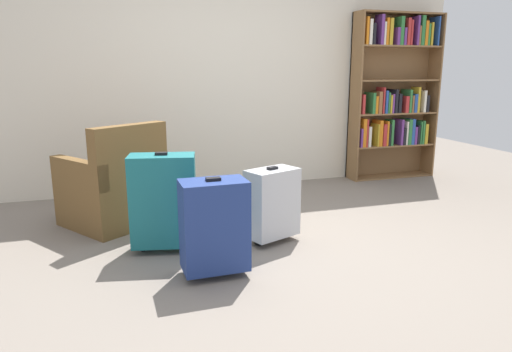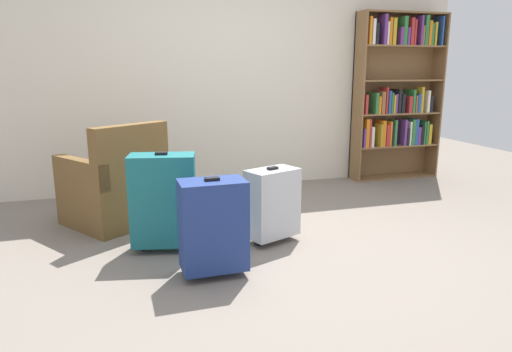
% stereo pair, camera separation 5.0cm
% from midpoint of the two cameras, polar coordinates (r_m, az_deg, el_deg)
% --- Properties ---
extents(ground_plane, '(10.04, 10.04, 0.00)m').
position_cam_midpoint_polar(ground_plane, '(3.54, 3.35, -9.30)').
color(ground_plane, slate).
extents(back_wall, '(5.73, 0.10, 2.60)m').
position_cam_midpoint_polar(back_wall, '(5.31, -4.81, 12.59)').
color(back_wall, beige).
rests_on(back_wall, ground).
extents(bookshelf, '(1.11, 0.27, 1.99)m').
position_cam_midpoint_polar(bookshelf, '(5.99, 16.32, 9.67)').
color(bookshelf, brown).
rests_on(bookshelf, ground).
extents(armchair, '(0.97, 0.97, 0.90)m').
position_cam_midpoint_polar(armchair, '(4.23, -17.36, -1.57)').
color(armchair, brown).
rests_on(armchair, ground).
extents(mug, '(0.12, 0.08, 0.10)m').
position_cam_midpoint_polar(mug, '(4.38, -11.20, -4.39)').
color(mug, '#1E7F4C').
rests_on(mug, ground).
extents(suitcase_silver, '(0.46, 0.36, 0.61)m').
position_cam_midpoint_polar(suitcase_silver, '(3.63, 1.61, -3.34)').
color(suitcase_silver, '#B7BABF').
rests_on(suitcase_silver, ground).
extents(suitcase_teal, '(0.52, 0.34, 0.75)m').
position_cam_midpoint_polar(suitcase_teal, '(3.51, -11.74, -2.96)').
color(suitcase_teal, '#19666B').
rests_on(suitcase_teal, ground).
extents(suitcase_navy_blue, '(0.43, 0.27, 0.67)m').
position_cam_midpoint_polar(suitcase_navy_blue, '(3.05, -5.63, -6.06)').
color(suitcase_navy_blue, navy).
rests_on(suitcase_navy_blue, ground).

